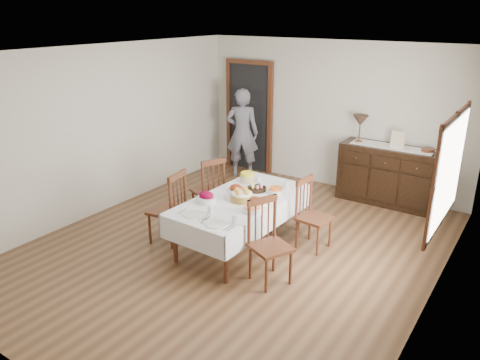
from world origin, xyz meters
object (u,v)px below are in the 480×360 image
Objects in this scene: sideboard at (389,175)px; table_lamp at (360,121)px; chair_right_near at (268,241)px; chair_left_near at (170,207)px; person at (242,130)px; chair_left_far at (209,189)px; chair_right_far at (311,213)px; dining_table at (241,204)px.

table_lamp reaches higher than sideboard.
table_lamp reaches higher than chair_right_near.
chair_left_near is 3.72m from sideboard.
person is at bearing -174.87° from chair_left_near.
sideboard is 3.53× the size of table_lamp.
chair_left_far is 2.19× the size of table_lamp.
chair_right_far is at bearing 117.56° from person.
dining_table is at bearing 86.19° from chair_left_far.
chair_right_near is at bearing 82.07° from chair_left_far.
chair_right_far is (1.68, 0.07, -0.02)m from chair_left_far.
chair_left_far is at bearing 83.95° from chair_right_near.
chair_left_near reaches higher than chair_left_far.
sideboard is at bearing 17.21° from chair_right_near.
chair_left_far is 3.02m from sideboard.
chair_right_near is 2.22× the size of table_lamp.
sideboard is at bearing 160.34° from person.
chair_right_near reaches higher than chair_right_far.
person is 3.96× the size of table_lamp.
dining_table is at bearing 129.09° from chair_right_far.
dining_table is at bearing -103.31° from table_lamp.
chair_left_far is 0.99× the size of chair_right_near.
sideboard is (0.39, 2.13, -0.00)m from chair_right_far.
chair_left_far reaches higher than dining_table.
chair_left_near is at bearing -123.71° from sideboard.
chair_left_near is at bearing -150.91° from dining_table.
chair_left_far is 1.04× the size of chair_right_far.
table_lamp is at bearing 160.96° from person.
chair_right_near is at bearing -176.70° from chair_right_far.
dining_table is 0.99m from chair_left_near.
chair_right_far is 2.16m from sideboard.
chair_left_near reaches higher than dining_table.
table_lamp is (-0.13, 3.16, 0.81)m from chair_right_near.
table_lamp is at bearing 168.61° from chair_left_far.
person is (-2.35, 2.98, 0.39)m from chair_right_near.
chair_left_near is at bearing -115.93° from table_lamp.
table_lamp is (0.62, 2.63, 0.72)m from dining_table.
chair_left_near is 0.64× the size of sideboard.
chair_left_near is 1.62m from chair_right_near.
chair_left_far is 2.77m from table_lamp.
dining_table is 2.90m from sideboard.
chair_right_far is 2.11× the size of table_lamp.
chair_right_far is at bearing 22.39° from chair_right_near.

